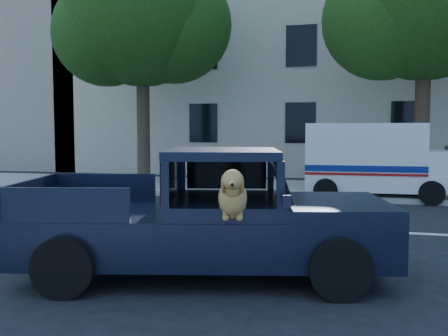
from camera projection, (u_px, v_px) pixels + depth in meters
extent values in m
plane|color=black|center=(136.00, 268.00, 7.08)|extent=(120.00, 120.00, 0.00)
cube|color=gray|center=(255.00, 188.00, 15.97)|extent=(60.00, 4.00, 0.15)
cylinder|color=#332619|center=(143.00, 122.00, 17.16)|extent=(0.44, 0.44, 4.40)
sphere|color=black|center=(142.00, 9.00, 16.86)|extent=(5.20, 5.20, 5.20)
sphere|color=black|center=(106.00, 33.00, 16.93)|extent=(3.60, 3.60, 3.60)
sphere|color=black|center=(173.00, 25.00, 16.94)|extent=(4.00, 4.00, 4.00)
cylinder|color=#332619|center=(422.00, 121.00, 14.96)|extent=(0.44, 0.44, 4.40)
sphere|color=black|center=(383.00, 19.00, 14.73)|extent=(3.60, 3.60, 3.60)
cube|color=beige|center=(353.00, 71.00, 21.94)|extent=(26.00, 6.00, 9.00)
cube|color=tan|center=(2.00, 90.00, 26.37)|extent=(12.00, 6.00, 8.00)
cube|color=black|center=(206.00, 233.00, 6.67)|extent=(5.04, 2.82, 0.60)
cube|color=black|center=(334.00, 206.00, 6.59)|extent=(1.74, 2.09, 0.15)
cube|color=black|center=(223.00, 153.00, 6.58)|extent=(1.77, 2.02, 0.11)
cube|color=black|center=(279.00, 178.00, 6.58)|extent=(0.57, 1.59, 0.52)
cube|color=black|center=(237.00, 226.00, 6.23)|extent=(0.60, 0.60, 0.35)
cube|color=black|center=(287.00, 202.00, 5.46)|extent=(0.10, 0.06, 0.15)
cube|color=silver|center=(377.00, 181.00, 13.87)|extent=(3.91, 1.85, 0.46)
cube|color=silver|center=(364.00, 148.00, 13.88)|extent=(3.17, 1.83, 1.38)
cube|color=silver|center=(435.00, 162.00, 13.50)|extent=(0.87, 1.72, 0.64)
cube|color=navy|center=(365.00, 169.00, 13.06)|extent=(3.12, 0.11, 0.17)
cube|color=#9E0F0F|center=(365.00, 174.00, 13.07)|extent=(3.12, 0.11, 0.06)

